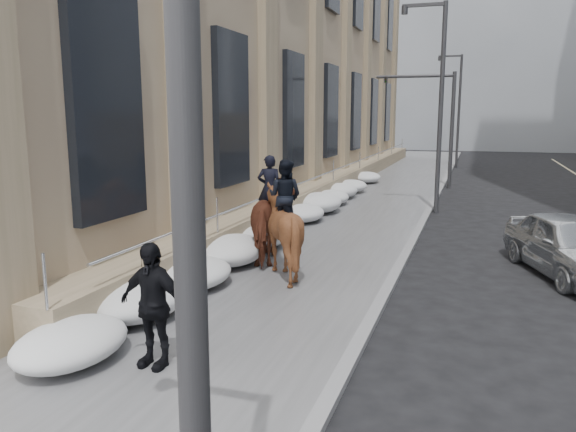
{
  "coord_description": "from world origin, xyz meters",
  "views": [
    {
      "loc": [
        4.34,
        -8.61,
        3.87
      ],
      "look_at": [
        0.54,
        2.66,
        1.7
      ],
      "focal_mm": 35.0,
      "sensor_mm": 36.0,
      "label": 1
    }
  ],
  "objects_px": {
    "pedestrian": "(152,305)",
    "car_silver": "(569,245)",
    "mounted_horse_left": "(274,218)",
    "mounted_horse_right": "(282,227)"
  },
  "relations": [
    {
      "from": "pedestrian",
      "to": "car_silver",
      "type": "xyz_separation_m",
      "value": [
        6.68,
        7.76,
        -0.32
      ]
    },
    {
      "from": "mounted_horse_right",
      "to": "mounted_horse_left",
      "type": "bearing_deg",
      "value": -54.15
    },
    {
      "from": "pedestrian",
      "to": "mounted_horse_right",
      "type": "bearing_deg",
      "value": 93.19
    },
    {
      "from": "mounted_horse_right",
      "to": "car_silver",
      "type": "bearing_deg",
      "value": -150.72
    },
    {
      "from": "mounted_horse_left",
      "to": "car_silver",
      "type": "distance_m",
      "value": 7.23
    },
    {
      "from": "pedestrian",
      "to": "car_silver",
      "type": "bearing_deg",
      "value": 54.96
    },
    {
      "from": "pedestrian",
      "to": "car_silver",
      "type": "relative_size",
      "value": 0.43
    },
    {
      "from": "pedestrian",
      "to": "car_silver",
      "type": "distance_m",
      "value": 10.24
    },
    {
      "from": "mounted_horse_right",
      "to": "pedestrian",
      "type": "xyz_separation_m",
      "value": [
        -0.23,
        -5.23,
        -0.2
      ]
    },
    {
      "from": "mounted_horse_left",
      "to": "mounted_horse_right",
      "type": "xyz_separation_m",
      "value": [
        0.64,
        -1.2,
        0.04
      ]
    }
  ]
}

